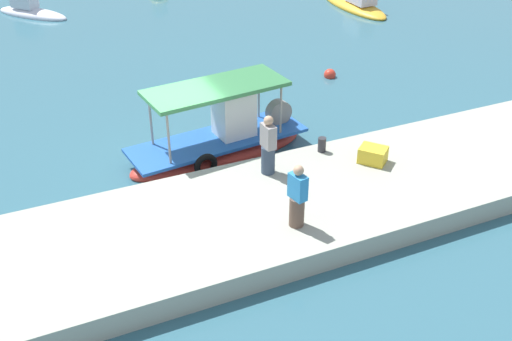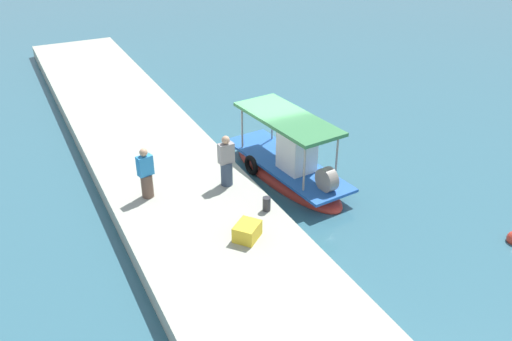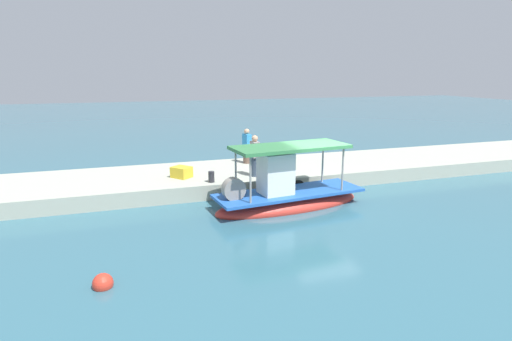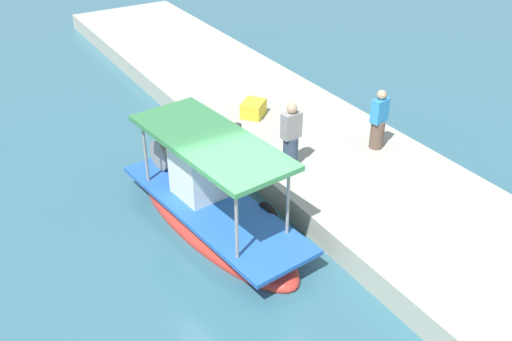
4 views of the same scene
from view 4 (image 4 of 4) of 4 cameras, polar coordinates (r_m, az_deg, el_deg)
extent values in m
plane|color=#326373|center=(12.93, -1.46, -8.41)|extent=(120.00, 120.00, 0.00)
cube|color=#A7AC9B|center=(14.72, 11.94, -2.19)|extent=(36.00, 4.57, 0.62)
ellipsoid|color=red|center=(13.83, -4.13, -5.11)|extent=(5.95, 2.35, 0.84)
cube|color=#255CB3|center=(13.56, -4.20, -3.51)|extent=(5.72, 2.33, 0.10)
cube|color=white|center=(13.57, -5.69, 0.18)|extent=(1.20, 1.07, 1.59)
cylinder|color=gray|center=(14.25, -10.71, 1.63)|extent=(0.07, 0.07, 1.70)
cylinder|color=gray|center=(14.80, -6.23, 3.18)|extent=(0.07, 0.07, 1.70)
cylinder|color=gray|center=(11.54, -1.89, -5.53)|extent=(0.07, 0.07, 1.70)
cylinder|color=gray|center=(12.21, 3.12, -3.26)|extent=(0.07, 0.07, 1.70)
cube|color=#367E48|center=(12.67, -4.49, 2.87)|extent=(4.37, 2.17, 0.12)
torus|color=black|center=(13.53, 1.08, -4.55)|extent=(0.76, 0.26, 0.74)
cylinder|color=gray|center=(14.97, -8.98, 1.58)|extent=(0.83, 0.44, 0.80)
cylinder|color=brown|center=(15.93, 11.69, 3.46)|extent=(0.44, 0.44, 0.77)
cube|color=#2E8BD1|center=(15.62, 11.96, 5.74)|extent=(0.35, 0.51, 0.64)
sphere|color=tan|center=(15.44, 12.14, 7.23)|extent=(0.25, 0.25, 0.25)
cylinder|color=#344459|center=(14.78, 3.37, 1.88)|extent=(0.40, 0.40, 0.80)
cube|color=gray|center=(14.44, 3.46, 4.41)|extent=(0.29, 0.50, 0.66)
sphere|color=tan|center=(14.24, 3.52, 6.07)|extent=(0.26, 0.26, 0.26)
cylinder|color=#2D2D33|center=(16.12, -1.83, 3.81)|extent=(0.24, 0.24, 0.44)
cube|color=gold|center=(17.41, -0.26, 6.03)|extent=(0.93, 0.95, 0.45)
camera|label=1|loc=(20.83, 52.11, 23.47)|focal=42.29mm
camera|label=2|loc=(27.96, -3.30, 33.53)|focal=37.92mm
camera|label=3|loc=(18.17, -58.47, 5.61)|focal=28.83mm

